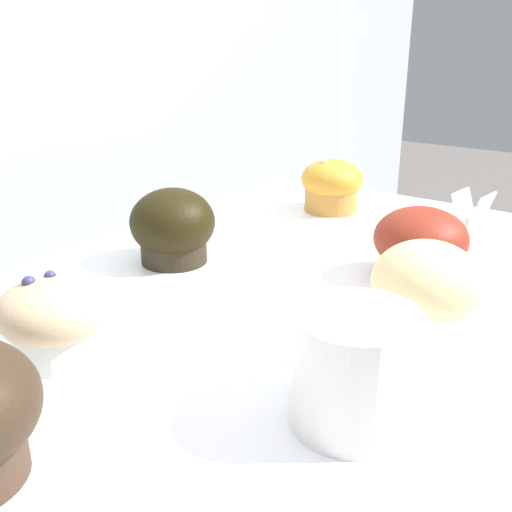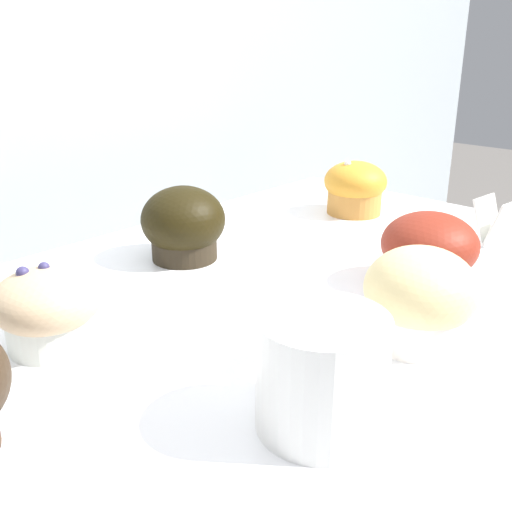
{
  "view_description": "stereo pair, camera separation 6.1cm",
  "coord_description": "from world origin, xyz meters",
  "px_view_note": "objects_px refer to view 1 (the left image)",
  "views": [
    {
      "loc": [
        -0.43,
        -0.3,
        1.17
      ],
      "look_at": [
        0.03,
        0.03,
        0.95
      ],
      "focal_mm": 42.0,
      "sensor_mm": 36.0,
      "label": 1
    },
    {
      "loc": [
        -0.39,
        -0.35,
        1.17
      ],
      "look_at": [
        0.03,
        0.03,
        0.95
      ],
      "focal_mm": 42.0,
      "sensor_mm": 36.0,
      "label": 2
    }
  ],
  "objects_px": {
    "muffin_front_left": "(425,291)",
    "muffin_front_right": "(332,185)",
    "muffin_back_right": "(173,228)",
    "coffee_cup": "(353,364)",
    "muffin_back_left": "(420,244)",
    "muffin_back_center": "(55,317)"
  },
  "relations": [
    {
      "from": "muffin_front_left",
      "to": "muffin_back_center",
      "type": "bearing_deg",
      "value": 134.14
    },
    {
      "from": "muffin_back_left",
      "to": "muffin_back_right",
      "type": "distance_m",
      "value": 0.28
    },
    {
      "from": "muffin_front_left",
      "to": "muffin_back_center",
      "type": "xyz_separation_m",
      "value": [
        -0.22,
        0.23,
        -0.0
      ]
    },
    {
      "from": "muffin_back_left",
      "to": "muffin_front_right",
      "type": "distance_m",
      "value": 0.28
    },
    {
      "from": "muffin_front_right",
      "to": "muffin_back_left",
      "type": "bearing_deg",
      "value": -129.8
    },
    {
      "from": "muffin_back_right",
      "to": "muffin_back_center",
      "type": "xyz_separation_m",
      "value": [
        -0.22,
        -0.08,
        -0.01
      ]
    },
    {
      "from": "muffin_front_left",
      "to": "muffin_front_right",
      "type": "distance_m",
      "value": 0.4
    },
    {
      "from": "muffin_back_left",
      "to": "muffin_back_center",
      "type": "xyz_separation_m",
      "value": [
        -0.35,
        0.18,
        -0.0
      ]
    },
    {
      "from": "muffin_back_left",
      "to": "coffee_cup",
      "type": "distance_m",
      "value": 0.28
    },
    {
      "from": "muffin_back_right",
      "to": "muffin_front_right",
      "type": "bearing_deg",
      "value": -7.94
    },
    {
      "from": "muffin_back_left",
      "to": "coffee_cup",
      "type": "height_order",
      "value": "coffee_cup"
    },
    {
      "from": "muffin_front_left",
      "to": "muffin_back_center",
      "type": "distance_m",
      "value": 0.32
    },
    {
      "from": "muffin_back_left",
      "to": "muffin_front_left",
      "type": "height_order",
      "value": "muffin_front_left"
    },
    {
      "from": "muffin_back_right",
      "to": "muffin_front_left",
      "type": "height_order",
      "value": "muffin_back_right"
    },
    {
      "from": "muffin_back_right",
      "to": "muffin_front_right",
      "type": "xyz_separation_m",
      "value": [
        0.3,
        -0.04,
        -0.0
      ]
    },
    {
      "from": "muffin_back_left",
      "to": "muffin_back_right",
      "type": "bearing_deg",
      "value": 116.2
    },
    {
      "from": "muffin_front_right",
      "to": "coffee_cup",
      "type": "bearing_deg",
      "value": -148.76
    },
    {
      "from": "muffin_back_right",
      "to": "coffee_cup",
      "type": "height_order",
      "value": "muffin_back_right"
    },
    {
      "from": "muffin_back_left",
      "to": "muffin_back_center",
      "type": "height_order",
      "value": "muffin_back_left"
    },
    {
      "from": "muffin_back_left",
      "to": "muffin_front_right",
      "type": "xyz_separation_m",
      "value": [
        0.18,
        0.21,
        0.0
      ]
    },
    {
      "from": "coffee_cup",
      "to": "muffin_back_left",
      "type": "bearing_deg",
      "value": 12.82
    },
    {
      "from": "muffin_front_left",
      "to": "coffee_cup",
      "type": "xyz_separation_m",
      "value": [
        -0.15,
        -0.01,
        0.0
      ]
    }
  ]
}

